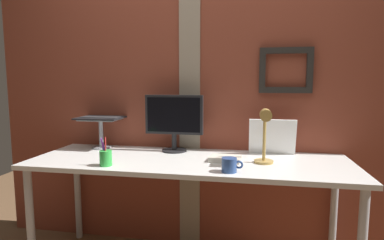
{
  "coord_description": "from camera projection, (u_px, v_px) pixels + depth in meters",
  "views": [
    {
      "loc": [
        0.35,
        -2.05,
        1.29
      ],
      "look_at": [
        -0.04,
        0.06,
        1.03
      ],
      "focal_mm": 29.74,
      "sensor_mm": 36.0,
      "label": 1
    }
  ],
  "objects": [
    {
      "name": "brick_wall_back",
      "position": [
        204.0,
        83.0,
        2.42
      ],
      "size": [
        3.33,
        0.16,
        2.55
      ],
      "color": "brown",
      "rests_on": "ground_plane"
    },
    {
      "name": "desk",
      "position": [
        189.0,
        170.0,
        2.1
      ],
      "size": [
        2.09,
        0.69,
        0.78
      ],
      "color": "white",
      "rests_on": "ground_plane"
    },
    {
      "name": "monitor",
      "position": [
        174.0,
        118.0,
        2.31
      ],
      "size": [
        0.43,
        0.18,
        0.41
      ],
      "color": "black",
      "rests_on": "desk"
    },
    {
      "name": "laptop_stand",
      "position": [
        101.0,
        128.0,
        2.43
      ],
      "size": [
        0.28,
        0.22,
        0.23
      ],
      "color": "gray",
      "rests_on": "desk"
    },
    {
      "name": "laptop",
      "position": [
        104.0,
        110.0,
        2.48
      ],
      "size": [
        0.33,
        0.3,
        0.22
      ],
      "color": "black",
      "rests_on": "laptop_stand"
    },
    {
      "name": "whiteboard_panel",
      "position": [
        272.0,
        137.0,
        2.23
      ],
      "size": [
        0.32,
        0.07,
        0.25
      ],
      "primitive_type": "cube",
      "rotation": [
        0.2,
        0.0,
        0.0
      ],
      "color": "white",
      "rests_on": "desk"
    },
    {
      "name": "desk_lamp",
      "position": [
        265.0,
        130.0,
        1.93
      ],
      "size": [
        0.12,
        0.2,
        0.35
      ],
      "color": "tan",
      "rests_on": "desk"
    },
    {
      "name": "pen_cup",
      "position": [
        106.0,
        158.0,
        1.93
      ],
      "size": [
        0.07,
        0.07,
        0.18
      ],
      "color": "green",
      "rests_on": "desk"
    },
    {
      "name": "coffee_mug",
      "position": [
        230.0,
        165.0,
        1.8
      ],
      "size": [
        0.12,
        0.09,
        0.08
      ],
      "color": "#2D4C8C",
      "rests_on": "desk"
    },
    {
      "name": "paper_clutter_stack",
      "position": [
        225.0,
        159.0,
        2.05
      ],
      "size": [
        0.21,
        0.16,
        0.03
      ],
      "primitive_type": "cube",
      "rotation": [
        0.0,
        0.0,
        -0.11
      ],
      "color": "silver",
      "rests_on": "desk"
    }
  ]
}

